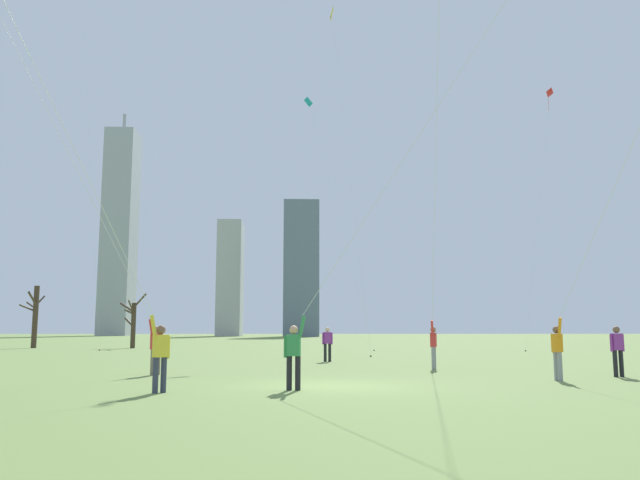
# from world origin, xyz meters

# --- Properties ---
(ground_plane) EXTENTS (400.00, 400.00, 0.00)m
(ground_plane) POSITION_xyz_m (0.00, 0.00, 0.00)
(ground_plane) COLOR olive
(kite_flyer_far_back_blue) EXTENTS (8.44, 2.88, 13.97)m
(kite_flyer_far_back_blue) POSITION_xyz_m (0.99, -1.79, 4.12)
(kite_flyer_far_back_blue) COLOR black
(kite_flyer_far_back_blue) RESTS_ON ground
(kite_flyer_foreground_left_purple) EXTENTS (2.21, 11.08, 15.53)m
(kite_flyer_foreground_left_purple) POSITION_xyz_m (4.11, 5.11, 3.67)
(kite_flyer_foreground_left_purple) COLOR gray
(kite_flyer_foreground_left_purple) RESTS_ON ground
(kite_flyer_foreground_right_white) EXTENTS (1.05, 10.61, 12.09)m
(kite_flyer_foreground_right_white) POSITION_xyz_m (7.04, 0.02, 2.47)
(kite_flyer_foreground_right_white) COLOR gray
(kite_flyer_foreground_right_white) RESTS_ON ground
(kite_flyer_midfield_right_orange) EXTENTS (6.88, 10.18, 18.08)m
(kite_flyer_midfield_right_orange) POSITION_xyz_m (-4.96, -2.88, 2.91)
(kite_flyer_midfield_right_orange) COLOR #33384C
(kite_flyer_midfield_right_orange) RESTS_ON ground
(kite_flyer_midfield_left_green) EXTENTS (6.32, 7.41, 15.23)m
(kite_flyer_midfield_left_green) POSITION_xyz_m (-6.73, 3.08, 3.67)
(kite_flyer_midfield_left_green) COLOR #726656
(kite_flyer_midfield_left_green) RESTS_ON ground
(bystander_strolling_midfield) EXTENTS (0.50, 0.26, 1.62)m
(bystander_strolling_midfield) POSITION_xyz_m (0.65, 13.02, 0.90)
(bystander_strolling_midfield) COLOR black
(bystander_strolling_midfield) RESTS_ON ground
(bystander_watching_nearby) EXTENTS (0.50, 0.26, 1.62)m
(bystander_watching_nearby) POSITION_xyz_m (9.51, 2.90, 0.90)
(bystander_watching_nearby) COLOR black
(bystander_watching_nearby) RESTS_ON ground
(distant_kite_drifting_left_pink) EXTENTS (2.73, 2.24, 28.89)m
(distant_kite_drifting_left_pink) POSITION_xyz_m (-16.87, 28.03, 25.63)
(distant_kite_drifting_left_pink) COLOR pink
(distant_kite_drifting_left_pink) RESTS_ON ground
(distant_kite_low_near_trees_red) EXTENTS (5.37, 5.61, 21.32)m
(distant_kite_low_near_trees_red) POSITION_xyz_m (19.46, 31.46, 18.16)
(distant_kite_low_near_trees_red) COLOR red
(distant_kite_low_near_trees_red) RESTS_ON ground
(distant_kite_drifting_right_teal) EXTENTS (5.22, 5.78, 16.77)m
(distant_kite_drifting_right_teal) POSITION_xyz_m (0.73, 23.79, 13.78)
(distant_kite_drifting_right_teal) COLOR teal
(distant_kite_drifting_right_teal) RESTS_ON ground
(distant_kite_high_overhead_yellow) EXTENTS (2.01, 5.49, 23.38)m
(distant_kite_high_overhead_yellow) POSITION_xyz_m (1.67, 22.83, 21.03)
(distant_kite_high_overhead_yellow) COLOR yellow
(distant_kite_high_overhead_yellow) RESTS_ON ground
(bare_tree_left_of_center) EXTENTS (1.47, 2.35, 5.10)m
(bare_tree_left_of_center) POSITION_xyz_m (-22.24, 36.37, 2.69)
(bare_tree_left_of_center) COLOR #423326
(bare_tree_left_of_center) RESTS_ON ground
(bare_tree_rightmost) EXTENTS (2.72, 2.57, 4.42)m
(bare_tree_rightmost) POSITION_xyz_m (-14.07, 35.63, 2.18)
(bare_tree_rightmost) COLOR #423326
(bare_tree_rightmost) RESTS_ON ground
(skyline_squat_block) EXTENTS (7.46, 8.97, 28.64)m
(skyline_squat_block) POSITION_xyz_m (0.73, 118.87, 14.32)
(skyline_squat_block) COLOR slate
(skyline_squat_block) RESTS_ON ground
(skyline_tall_tower) EXTENTS (7.03, 9.43, 55.44)m
(skyline_tall_tower) POSITION_xyz_m (-43.79, 140.35, 25.35)
(skyline_tall_tower) COLOR #9EA3AD
(skyline_tall_tower) RESTS_ON ground
(skyline_slender_spire) EXTENTS (5.36, 10.23, 25.91)m
(skyline_slender_spire) POSITION_xyz_m (-15.28, 128.92, 12.95)
(skyline_slender_spire) COLOR #B2B2B7
(skyline_slender_spire) RESTS_ON ground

